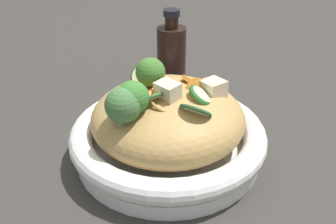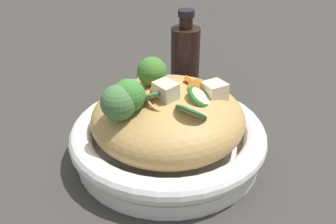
% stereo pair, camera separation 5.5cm
% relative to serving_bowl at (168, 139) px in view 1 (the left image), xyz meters
% --- Properties ---
extents(ground_plane, '(3.00, 3.00, 0.00)m').
position_rel_serving_bowl_xyz_m(ground_plane, '(0.00, 0.00, -0.03)').
color(ground_plane, '#332F2C').
extents(serving_bowl, '(0.29, 0.29, 0.06)m').
position_rel_serving_bowl_xyz_m(serving_bowl, '(0.00, 0.00, 0.00)').
color(serving_bowl, white).
rests_on(serving_bowl, ground_plane).
extents(noodle_heap, '(0.22, 0.22, 0.10)m').
position_rel_serving_bowl_xyz_m(noodle_heap, '(-0.00, -0.00, 0.04)').
color(noodle_heap, '#B1874B').
rests_on(noodle_heap, serving_bowl).
extents(broccoli_florets, '(0.13, 0.09, 0.06)m').
position_rel_serving_bowl_xyz_m(broccoli_florets, '(-0.05, 0.01, 0.09)').
color(broccoli_florets, '#A0B772').
rests_on(broccoli_florets, serving_bowl).
extents(carrot_coins, '(0.15, 0.06, 0.03)m').
position_rel_serving_bowl_xyz_m(carrot_coins, '(0.01, -0.01, 0.08)').
color(carrot_coins, orange).
rests_on(carrot_coins, serving_bowl).
extents(zucchini_slices, '(0.11, 0.19, 0.04)m').
position_rel_serving_bowl_xyz_m(zucchini_slices, '(-0.00, -0.01, 0.08)').
color(zucchini_slices, beige).
rests_on(zucchini_slices, serving_bowl).
extents(chicken_chunks, '(0.10, 0.06, 0.04)m').
position_rel_serving_bowl_xyz_m(chicken_chunks, '(0.02, -0.03, 0.08)').
color(chicken_chunks, beige).
rests_on(chicken_chunks, serving_bowl).
extents(soy_sauce_bottle, '(0.06, 0.06, 0.16)m').
position_rel_serving_bowl_xyz_m(soy_sauce_bottle, '(0.17, 0.16, 0.04)').
color(soy_sauce_bottle, black).
rests_on(soy_sauce_bottle, ground_plane).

